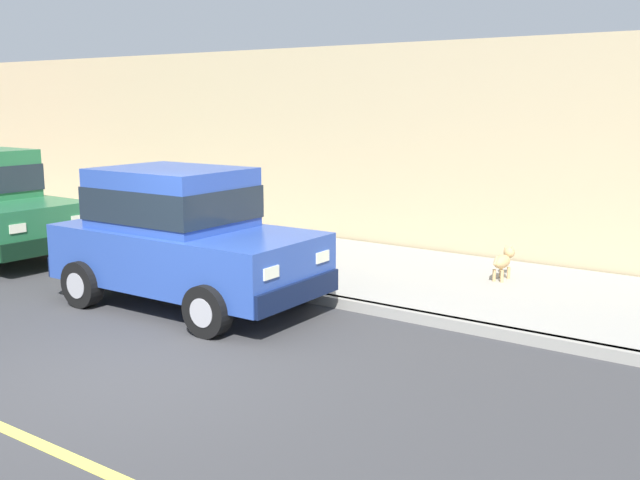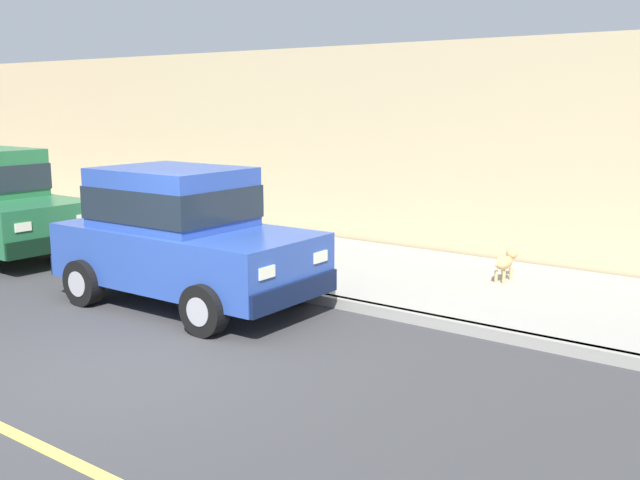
# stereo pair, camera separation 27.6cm
# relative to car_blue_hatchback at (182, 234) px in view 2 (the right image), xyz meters

# --- Properties ---
(ground_plane) EXTENTS (80.00, 80.00, 0.00)m
(ground_plane) POSITION_rel_car_blue_hatchback_xyz_m (-2.07, -1.34, -0.98)
(ground_plane) COLOR #38383A
(curb) EXTENTS (0.16, 64.00, 0.14)m
(curb) POSITION_rel_car_blue_hatchback_xyz_m (1.13, -1.34, -0.91)
(curb) COLOR gray
(curb) RESTS_ON ground
(sidewalk) EXTENTS (3.60, 64.00, 0.14)m
(sidewalk) POSITION_rel_car_blue_hatchback_xyz_m (2.93, -1.34, -0.91)
(sidewalk) COLOR #99968E
(sidewalk) RESTS_ON ground
(car_blue_hatchback) EXTENTS (2.01, 3.83, 1.88)m
(car_blue_hatchback) POSITION_rel_car_blue_hatchback_xyz_m (0.00, 0.00, 0.00)
(car_blue_hatchback) COLOR #28479E
(car_blue_hatchback) RESTS_ON ground
(dog_tan) EXTENTS (0.75, 0.21, 0.49)m
(dog_tan) POSITION_rel_car_blue_hatchback_xyz_m (3.40, -3.27, -0.55)
(dog_tan) COLOR tan
(dog_tan) RESTS_ON sidewalk
(building_facade) EXTENTS (0.50, 20.00, 3.78)m
(building_facade) POSITION_rel_car_blue_hatchback_xyz_m (5.03, 4.05, 0.91)
(building_facade) COLOR tan
(building_facade) RESTS_ON ground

